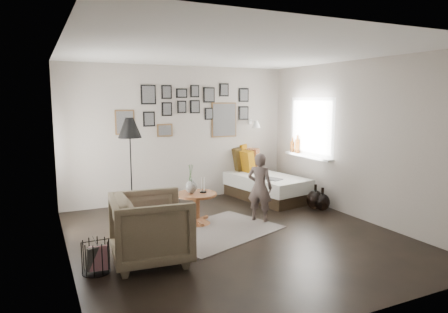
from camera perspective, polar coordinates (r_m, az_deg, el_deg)
name	(u,v)px	position (r m, az deg, el deg)	size (l,w,h in m)	color
ground	(236,236)	(5.90, 1.69, -11.31)	(4.80, 4.80, 0.00)	black
wall_back	(180,134)	(7.80, -6.37, 3.24)	(4.50, 4.50, 0.00)	#A1988D
wall_front	(363,177)	(3.66, 19.24, -2.83)	(4.50, 4.50, 0.00)	#A1988D
wall_left	(64,157)	(4.99, -21.86, -0.10)	(4.80, 4.80, 0.00)	#A1988D
wall_right	(358,140)	(6.92, 18.56, 2.23)	(4.80, 4.80, 0.00)	#A1988D
ceiling	(237,52)	(5.59, 1.80, 14.67)	(4.80, 4.80, 0.00)	white
door_left	(60,163)	(6.22, -22.35, -0.92)	(0.00, 2.14, 2.14)	white
window_right	(304,153)	(7.93, 11.31, 0.54)	(0.15, 1.32, 1.30)	white
gallery_wall	(193,111)	(7.86, -4.39, 6.54)	(2.74, 0.03, 1.08)	brown
wall_sconce	(256,124)	(8.19, 4.56, 4.64)	(0.18, 0.36, 0.16)	white
rug	(218,231)	(6.09, -0.92, -10.60)	(1.79, 1.25, 0.01)	#BCB0A5
pedestal_table	(197,210)	(6.39, -3.92, -7.59)	(0.64, 0.64, 0.50)	brown
vase	(191,185)	(6.28, -4.70, -4.03)	(0.18, 0.18, 0.46)	black
candles	(203,185)	(6.34, -3.02, -4.13)	(0.11, 0.11, 0.24)	black
daybed	(257,181)	(8.15, 4.80, -3.52)	(1.26, 2.24, 1.04)	black
magazine_on_daybed	(273,179)	(7.54, 6.98, -3.20)	(0.23, 0.32, 0.02)	black
armchair	(151,228)	(4.98, -10.34, -10.08)	(0.90, 0.92, 0.84)	brown
armchair_cushion	(152,222)	(5.01, -10.18, -9.22)	(0.38, 0.38, 0.10)	silver
floor_lamp	(130,132)	(6.80, -13.31, 3.49)	(0.39, 0.39, 1.67)	black
magazine_basket	(96,257)	(4.92, -17.82, -13.49)	(0.31, 0.31, 0.38)	black
demijohn_large	(315,200)	(7.39, 12.88, -6.04)	(0.31, 0.31, 0.46)	black
demijohn_small	(322,202)	(7.34, 13.86, -6.32)	(0.27, 0.27, 0.42)	black
child	(260,187)	(6.46, 5.12, -4.42)	(0.41, 0.27, 1.12)	brown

